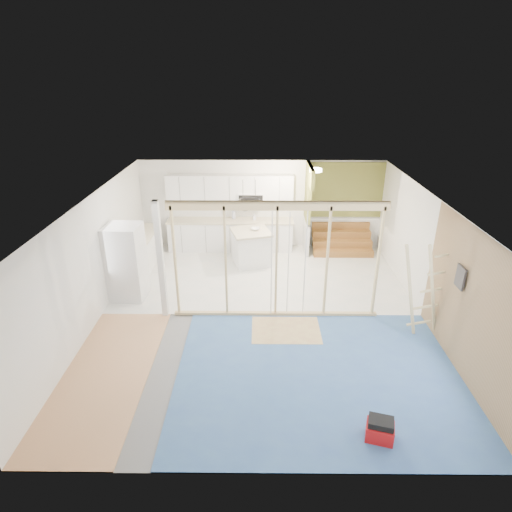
{
  "coord_description": "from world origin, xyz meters",
  "views": [
    {
      "loc": [
        -0.05,
        -8.04,
        4.96
      ],
      "look_at": [
        -0.13,
        0.6,
        1.16
      ],
      "focal_mm": 30.0,
      "sensor_mm": 36.0,
      "label": 1
    }
  ],
  "objects_px": {
    "toolbox": "(380,430)",
    "ladder": "(424,291)",
    "island": "(251,248)",
    "fridge": "(127,262)"
  },
  "relations": [
    {
      "from": "fridge",
      "to": "toolbox",
      "type": "distance_m",
      "value": 6.41
    },
    {
      "from": "island",
      "to": "toolbox",
      "type": "xyz_separation_m",
      "value": [
        1.98,
        -6.1,
        -0.3
      ]
    },
    {
      "from": "island",
      "to": "ladder",
      "type": "bearing_deg",
      "value": -59.98
    },
    {
      "from": "island",
      "to": "ladder",
      "type": "xyz_separation_m",
      "value": [
        3.44,
        -3.4,
        0.52
      ]
    },
    {
      "from": "fridge",
      "to": "ladder",
      "type": "xyz_separation_m",
      "value": [
        6.24,
        -1.51,
        0.11
      ]
    },
    {
      "from": "toolbox",
      "to": "ladder",
      "type": "distance_m",
      "value": 3.18
    },
    {
      "from": "toolbox",
      "to": "ladder",
      "type": "relative_size",
      "value": 0.23
    },
    {
      "from": "fridge",
      "to": "toolbox",
      "type": "height_order",
      "value": "fridge"
    },
    {
      "from": "island",
      "to": "toolbox",
      "type": "height_order",
      "value": "island"
    },
    {
      "from": "fridge",
      "to": "ladder",
      "type": "bearing_deg",
      "value": -10.91
    }
  ]
}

